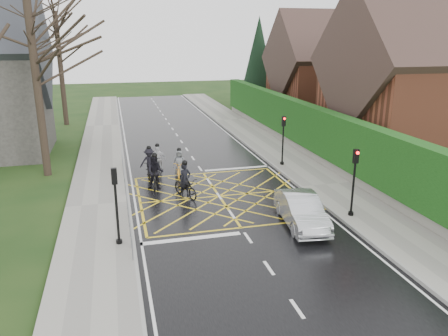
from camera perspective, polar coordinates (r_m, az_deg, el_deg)
name	(u,v)px	position (r m, az deg, el deg)	size (l,w,h in m)	color
ground	(219,196)	(22.48, -0.65, -3.70)	(120.00, 120.00, 0.00)	black
road	(219,196)	(22.48, -0.65, -3.69)	(9.00, 80.00, 0.01)	black
sidewalk_right	(326,185)	(24.48, 13.14, -2.23)	(3.00, 80.00, 0.15)	gray
sidewalk_left	(98,205)	(21.93, -16.12, -4.73)	(3.00, 80.00, 0.15)	gray
stone_wall	(309,152)	(30.30, 11.01, 2.12)	(0.50, 38.00, 0.70)	slate
hedge	(310,126)	(29.91, 11.20, 5.36)	(0.90, 38.00, 2.80)	#12390F
house_near	(425,87)	(31.56, 24.81, 9.57)	(11.80, 9.80, 11.30)	brown
house_far	(325,75)	(43.36, 13.09, 11.75)	(9.80, 8.80, 10.30)	brown
conifer	(258,64)	(49.13, 4.52, 13.41)	(4.60, 4.60, 10.00)	black
tree_near	(31,36)	(26.78, -23.90, 15.52)	(9.24, 9.24, 11.44)	black
tree_mid	(33,25)	(34.84, -23.66, 16.73)	(10.08, 10.08, 12.48)	black
tree_far	(58,44)	(42.70, -20.84, 14.85)	(8.40, 8.40, 10.40)	black
railing_south	(129,217)	(18.40, -12.31, -6.30)	(0.05, 5.04, 1.03)	slate
railing_north	(123,166)	(25.48, -13.03, 0.21)	(0.05, 6.04, 1.03)	slate
traffic_light_ne	(283,141)	(27.34, 7.70, 3.52)	(0.24, 0.31, 3.21)	black
traffic_light_se	(354,183)	(20.10, 16.56, -1.94)	(0.24, 0.31, 3.21)	black
traffic_light_sw	(117,207)	(17.14, -13.86, -4.98)	(0.24, 0.31, 3.21)	black
cyclist_rear	(185,185)	(22.30, -5.05, -2.23)	(1.42, 2.10, 1.93)	black
cyclist_back	(156,176)	(23.53, -8.93, -1.00)	(1.02, 2.09, 2.02)	black
cyclist_mid	(150,165)	(25.81, -9.69, 0.36)	(1.16, 1.96, 1.84)	black
cyclist_front	(158,162)	(26.54, -8.62, 0.83)	(1.03, 1.84, 1.78)	black
cyclist_lead	(180,166)	(25.66, -5.82, 0.22)	(1.00, 1.84, 1.70)	orange
car	(301,210)	(19.21, 10.08, -5.46)	(1.45, 4.14, 1.37)	#B3B5BA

